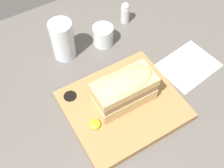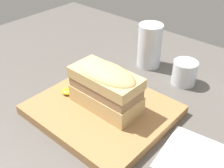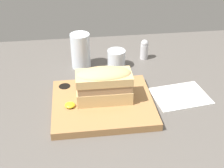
# 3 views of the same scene
# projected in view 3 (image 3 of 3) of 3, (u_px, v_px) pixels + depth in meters

# --- Properties ---
(dining_table) EXTENTS (1.45, 1.04, 0.02)m
(dining_table) POSITION_uv_depth(u_px,v_px,m) (128.00, 111.00, 0.92)
(dining_table) COLOR #56514C
(dining_table) RESTS_ON ground
(serving_board) EXTENTS (0.29, 0.26, 0.02)m
(serving_board) POSITION_uv_depth(u_px,v_px,m) (102.00, 104.00, 0.91)
(serving_board) COLOR #9E7042
(serving_board) RESTS_ON dining_table
(sandwich) EXTENTS (0.16, 0.08, 0.10)m
(sandwich) POSITION_uv_depth(u_px,v_px,m) (104.00, 83.00, 0.88)
(sandwich) COLOR tan
(sandwich) RESTS_ON serving_board
(mustard_dollop) EXTENTS (0.03, 0.03, 0.01)m
(mustard_dollop) POSITION_uv_depth(u_px,v_px,m) (70.00, 104.00, 0.88)
(mustard_dollop) COLOR gold
(mustard_dollop) RESTS_ON serving_board
(water_glass) EXTENTS (0.07, 0.07, 0.12)m
(water_glass) POSITION_uv_depth(u_px,v_px,m) (81.00, 53.00, 1.09)
(water_glass) COLOR silver
(water_glass) RESTS_ON dining_table
(wine_glass) EXTENTS (0.06, 0.06, 0.06)m
(wine_glass) POSITION_uv_depth(u_px,v_px,m) (117.00, 59.00, 1.10)
(wine_glass) COLOR silver
(wine_glass) RESTS_ON dining_table
(napkin) EXTENTS (0.18, 0.15, 0.00)m
(napkin) POSITION_uv_depth(u_px,v_px,m) (180.00, 96.00, 0.96)
(napkin) COLOR white
(napkin) RESTS_ON dining_table
(salt_shaker) EXTENTS (0.03, 0.03, 0.08)m
(salt_shaker) POSITION_uv_depth(u_px,v_px,m) (144.00, 49.00, 1.15)
(salt_shaker) COLOR silver
(salt_shaker) RESTS_ON dining_table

